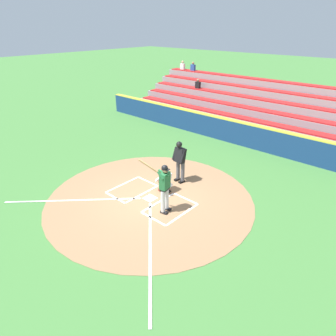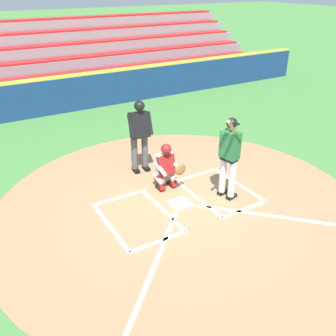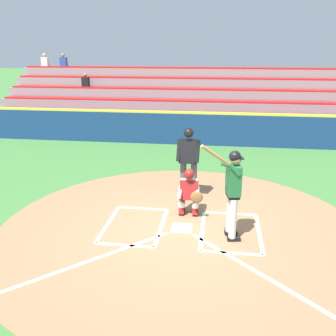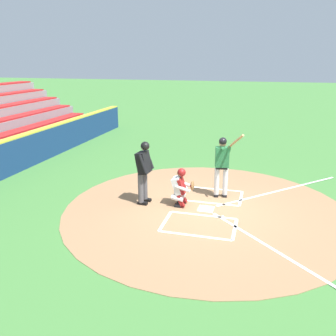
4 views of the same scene
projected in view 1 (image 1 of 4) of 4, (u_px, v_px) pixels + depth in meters
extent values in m
plane|color=#427A38|center=(150.00, 198.00, 11.67)|extent=(120.00, 120.00, 0.00)
cylinder|color=#99704C|center=(150.00, 198.00, 11.67)|extent=(8.00, 8.00, 0.01)
cube|color=white|center=(150.00, 198.00, 11.66)|extent=(0.44, 0.44, 0.01)
cube|color=white|center=(185.00, 198.00, 11.64)|extent=(1.20, 0.08, 0.01)
cube|color=white|center=(153.00, 219.00, 10.43)|extent=(1.20, 0.08, 0.01)
cube|color=white|center=(158.00, 202.00, 11.39)|extent=(0.08, 1.80, 0.01)
cube|color=white|center=(183.00, 214.00, 10.67)|extent=(0.08, 1.80, 0.01)
cube|color=white|center=(148.00, 181.00, 12.90)|extent=(1.20, 0.08, 0.01)
cube|color=white|center=(115.00, 198.00, 11.69)|extent=(1.20, 0.08, 0.01)
cube|color=white|center=(142.00, 194.00, 11.93)|extent=(0.08, 1.80, 0.01)
cube|color=white|center=(123.00, 184.00, 12.65)|extent=(0.08, 1.80, 0.01)
cube|color=white|center=(73.00, 200.00, 11.52)|extent=(3.73, 3.73, 0.01)
cube|color=white|center=(150.00, 250.00, 9.00)|extent=(3.73, 3.73, 0.01)
cylinder|color=silver|center=(167.00, 198.00, 10.74)|extent=(0.15, 0.15, 0.84)
cube|color=black|center=(168.00, 209.00, 10.93)|extent=(0.28, 0.17, 0.09)
cylinder|color=silver|center=(163.00, 201.00, 10.54)|extent=(0.15, 0.15, 0.84)
cube|color=black|center=(164.00, 212.00, 10.72)|extent=(0.28, 0.17, 0.09)
cube|color=black|center=(165.00, 188.00, 10.44)|extent=(0.28, 0.38, 0.10)
cube|color=#236638|center=(165.00, 181.00, 10.30)|extent=(0.31, 0.44, 0.60)
sphere|color=#9E7051|center=(165.00, 170.00, 10.11)|extent=(0.21, 0.21, 0.21)
sphere|color=black|center=(165.00, 168.00, 10.09)|extent=(0.23, 0.23, 0.23)
cube|color=black|center=(167.00, 170.00, 10.06)|extent=(0.14, 0.19, 0.02)
cylinder|color=#236638|center=(164.00, 173.00, 10.21)|extent=(0.44, 0.17, 0.21)
cylinder|color=#236638|center=(160.00, 175.00, 10.05)|extent=(0.28, 0.14, 0.29)
cylinder|color=#AD7F4C|center=(149.00, 166.00, 9.98)|extent=(0.62, 0.48, 0.53)
cylinder|color=#AD7F4C|center=(159.00, 173.00, 10.06)|extent=(0.10, 0.11, 0.08)
cube|color=black|center=(168.00, 192.00, 12.02)|extent=(0.12, 0.26, 0.09)
cube|color=maroon|center=(167.00, 189.00, 11.92)|extent=(0.12, 0.24, 0.37)
cylinder|color=silver|center=(169.00, 186.00, 11.95)|extent=(0.15, 0.36, 0.21)
cube|color=black|center=(162.00, 189.00, 12.21)|extent=(0.12, 0.26, 0.09)
cube|color=maroon|center=(161.00, 187.00, 12.11)|extent=(0.12, 0.24, 0.37)
cylinder|color=silver|center=(163.00, 184.00, 12.14)|extent=(0.15, 0.36, 0.21)
cube|color=silver|center=(166.00, 178.00, 11.91)|extent=(0.40, 0.36, 0.52)
cube|color=maroon|center=(164.00, 179.00, 11.83)|extent=(0.42, 0.22, 0.46)
sphere|color=brown|center=(165.00, 170.00, 11.70)|extent=(0.21, 0.21, 0.21)
sphere|color=maroon|center=(164.00, 170.00, 11.67)|extent=(0.24, 0.24, 0.24)
cylinder|color=silver|center=(167.00, 181.00, 11.68)|extent=(0.09, 0.45, 0.20)
cylinder|color=silver|center=(159.00, 178.00, 11.92)|extent=(0.09, 0.45, 0.20)
ellipsoid|color=brown|center=(163.00, 184.00, 11.56)|extent=(0.28, 0.10, 0.28)
cylinder|color=#4C4C51|center=(183.00, 172.00, 12.62)|extent=(0.16, 0.16, 0.86)
cube|color=black|center=(182.00, 182.00, 12.80)|extent=(0.15, 0.29, 0.09)
cylinder|color=#4C4C51|center=(178.00, 170.00, 12.81)|extent=(0.16, 0.16, 0.86)
cube|color=black|center=(177.00, 179.00, 12.98)|extent=(0.15, 0.29, 0.09)
cube|color=black|center=(180.00, 155.00, 12.37)|extent=(0.47, 0.40, 0.66)
sphere|color=beige|center=(179.00, 145.00, 12.14)|extent=(0.22, 0.22, 0.22)
sphere|color=black|center=(179.00, 144.00, 12.11)|extent=(0.25, 0.25, 0.25)
cylinder|color=black|center=(183.00, 157.00, 12.15)|extent=(0.13, 0.29, 0.56)
cylinder|color=black|center=(175.00, 153.00, 12.46)|extent=(0.13, 0.29, 0.56)
sphere|color=white|center=(132.00, 199.00, 11.58)|extent=(0.07, 0.07, 0.07)
cube|color=navy|center=(246.00, 135.00, 16.41)|extent=(22.00, 0.36, 1.25)
cube|color=yellow|center=(247.00, 124.00, 16.13)|extent=(22.00, 0.32, 0.06)
cube|color=gray|center=(254.00, 137.00, 17.27)|extent=(20.00, 0.85, 0.45)
cube|color=red|center=(254.00, 133.00, 17.16)|extent=(19.60, 0.72, 0.08)
cube|color=gray|center=(261.00, 130.00, 17.74)|extent=(20.00, 0.85, 0.90)
cube|color=red|center=(262.00, 122.00, 17.53)|extent=(19.60, 0.72, 0.08)
cube|color=gray|center=(268.00, 123.00, 18.21)|extent=(20.00, 0.85, 1.35)
cube|color=red|center=(270.00, 112.00, 17.90)|extent=(19.60, 0.72, 0.08)
cube|color=gray|center=(274.00, 117.00, 18.68)|extent=(20.00, 0.85, 1.80)
cube|color=red|center=(277.00, 102.00, 18.27)|extent=(19.60, 0.72, 0.08)
cube|color=gray|center=(281.00, 110.00, 19.15)|extent=(20.00, 0.85, 2.25)
cube|color=red|center=(284.00, 92.00, 18.64)|extent=(19.60, 0.72, 0.08)
cube|color=gray|center=(287.00, 104.00, 19.62)|extent=(20.00, 0.85, 2.70)
cube|color=red|center=(290.00, 83.00, 19.01)|extent=(19.60, 0.72, 0.08)
cube|color=black|center=(198.00, 85.00, 21.73)|extent=(0.36, 0.22, 0.46)
sphere|color=#9E7051|center=(198.00, 80.00, 21.58)|extent=(0.20, 0.20, 0.20)
cube|color=#284C9E|center=(193.00, 68.00, 23.55)|extent=(0.36, 0.22, 0.46)
sphere|color=#9E7051|center=(193.00, 63.00, 23.40)|extent=(0.20, 0.20, 0.20)
cube|color=white|center=(183.00, 66.00, 24.19)|extent=(0.36, 0.22, 0.46)
sphere|color=tan|center=(183.00, 62.00, 24.04)|extent=(0.20, 0.20, 0.20)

